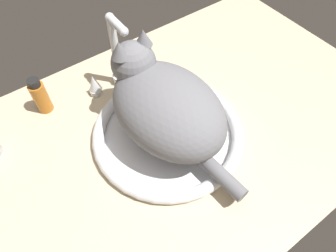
{
  "coord_description": "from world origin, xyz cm",
  "views": [
    {
      "loc": [
        -23.67,
        -34.83,
        64.62
      ],
      "look_at": [
        0.95,
        -0.55,
        7.0
      ],
      "focal_mm": 32.79,
      "sensor_mm": 36.0,
      "label": 1
    }
  ],
  "objects_px": {
    "sink_basin": "(168,133)",
    "amber_bottle": "(40,96)",
    "faucet": "(118,61)",
    "cat": "(163,103)"
  },
  "relations": [
    {
      "from": "sink_basin",
      "to": "amber_bottle",
      "type": "relative_size",
      "value": 3.48
    },
    {
      "from": "faucet",
      "to": "amber_bottle",
      "type": "distance_m",
      "value": 0.21
    },
    {
      "from": "cat",
      "to": "amber_bottle",
      "type": "bearing_deg",
      "value": 131.01
    },
    {
      "from": "faucet",
      "to": "amber_bottle",
      "type": "bearing_deg",
      "value": 170.71
    },
    {
      "from": "cat",
      "to": "amber_bottle",
      "type": "relative_size",
      "value": 3.89
    },
    {
      "from": "sink_basin",
      "to": "faucet",
      "type": "bearing_deg",
      "value": 90.0
    },
    {
      "from": "amber_bottle",
      "to": "cat",
      "type": "bearing_deg",
      "value": -48.99
    },
    {
      "from": "sink_basin",
      "to": "cat",
      "type": "height_order",
      "value": "cat"
    },
    {
      "from": "cat",
      "to": "amber_bottle",
      "type": "distance_m",
      "value": 0.32
    },
    {
      "from": "sink_basin",
      "to": "faucet",
      "type": "relative_size",
      "value": 1.68
    }
  ]
}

